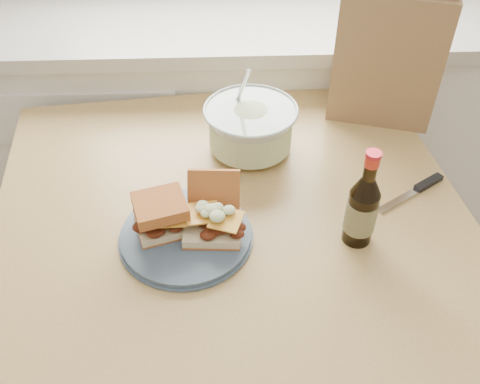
{
  "coord_description": "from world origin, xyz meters",
  "views": [
    {
      "loc": [
        -0.1,
        0.13,
        1.61
      ],
      "look_at": [
        -0.07,
        0.9,
        0.9
      ],
      "focal_mm": 40.0,
      "sensor_mm": 36.0,
      "label": 1
    }
  ],
  "objects_px": {
    "dining_table": "(234,258)",
    "paper_bag": "(388,52)",
    "plate": "(186,236)",
    "beer_bottle": "(362,209)",
    "coleslaw_bowl": "(250,129)"
  },
  "relations": [
    {
      "from": "beer_bottle",
      "to": "paper_bag",
      "type": "xyz_separation_m",
      "value": [
        0.15,
        0.45,
        0.08
      ]
    },
    {
      "from": "dining_table",
      "to": "paper_bag",
      "type": "distance_m",
      "value": 0.62
    },
    {
      "from": "coleslaw_bowl",
      "to": "beer_bottle",
      "type": "height_order",
      "value": "same"
    },
    {
      "from": "plate",
      "to": "beer_bottle",
      "type": "height_order",
      "value": "beer_bottle"
    },
    {
      "from": "dining_table",
      "to": "beer_bottle",
      "type": "bearing_deg",
      "value": -20.89
    },
    {
      "from": "plate",
      "to": "coleslaw_bowl",
      "type": "relative_size",
      "value": 1.18
    },
    {
      "from": "plate",
      "to": "paper_bag",
      "type": "xyz_separation_m",
      "value": [
        0.49,
        0.44,
        0.16
      ]
    },
    {
      "from": "dining_table",
      "to": "plate",
      "type": "bearing_deg",
      "value": -159.9
    },
    {
      "from": "plate",
      "to": "paper_bag",
      "type": "relative_size",
      "value": 0.79
    },
    {
      "from": "plate",
      "to": "beer_bottle",
      "type": "xyz_separation_m",
      "value": [
        0.34,
        -0.01,
        0.07
      ]
    },
    {
      "from": "coleslaw_bowl",
      "to": "paper_bag",
      "type": "xyz_separation_m",
      "value": [
        0.34,
        0.15,
        0.11
      ]
    },
    {
      "from": "beer_bottle",
      "to": "paper_bag",
      "type": "height_order",
      "value": "paper_bag"
    },
    {
      "from": "dining_table",
      "to": "paper_bag",
      "type": "height_order",
      "value": "paper_bag"
    },
    {
      "from": "dining_table",
      "to": "coleslaw_bowl",
      "type": "relative_size",
      "value": 5.01
    },
    {
      "from": "plate",
      "to": "beer_bottle",
      "type": "relative_size",
      "value": 1.19
    }
  ]
}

